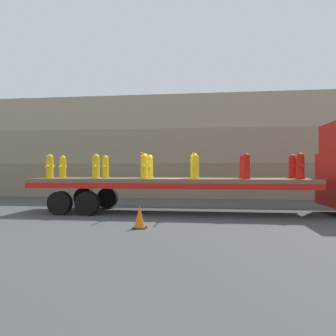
{
  "coord_description": "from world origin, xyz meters",
  "views": [
    {
      "loc": [
        1.46,
        -12.35,
        1.64
      ],
      "look_at": [
        -0.1,
        0.0,
        1.69
      ],
      "focal_mm": 35.0,
      "sensor_mm": 36.0,
      "label": 1
    }
  ],
  "objects_px": {
    "fire_hydrant_yellow_near_2": "(144,166)",
    "fire_hydrant_red_far_4": "(243,167)",
    "fire_hydrant_yellow_far_3": "(195,167)",
    "fire_hydrant_yellow_far_2": "(150,167)",
    "fire_hydrant_yellow_far_1": "(105,167)",
    "fire_hydrant_yellow_far_0": "(63,167)",
    "flatbed_trailer": "(155,184)",
    "fire_hydrant_red_far_5": "(292,167)",
    "fire_hydrant_yellow_near_0": "(50,167)",
    "fire_hydrant_yellow_near_1": "(96,166)",
    "fire_hydrant_red_near_5": "(300,166)",
    "traffic_cone": "(140,217)",
    "fire_hydrant_yellow_near_3": "(194,166)",
    "fire_hydrant_red_near_4": "(246,166)"
  },
  "relations": [
    {
      "from": "fire_hydrant_yellow_near_2",
      "to": "fire_hydrant_red_far_4",
      "type": "xyz_separation_m",
      "value": [
        3.67,
        1.1,
        0.0
      ]
    },
    {
      "from": "fire_hydrant_yellow_far_3",
      "to": "fire_hydrant_red_far_4",
      "type": "bearing_deg",
      "value": 0.0
    },
    {
      "from": "fire_hydrant_yellow_far_2",
      "to": "fire_hydrant_yellow_far_1",
      "type": "bearing_deg",
      "value": 180.0
    },
    {
      "from": "fire_hydrant_yellow_far_0",
      "to": "fire_hydrant_yellow_near_2",
      "type": "xyz_separation_m",
      "value": [
        3.67,
        -1.1,
        0.0
      ]
    },
    {
      "from": "flatbed_trailer",
      "to": "fire_hydrant_yellow_far_2",
      "type": "xyz_separation_m",
      "value": [
        -0.31,
        0.55,
        0.67
      ]
    },
    {
      "from": "fire_hydrant_yellow_near_2",
      "to": "fire_hydrant_red_far_5",
      "type": "xyz_separation_m",
      "value": [
        5.5,
        1.1,
        0.0
      ]
    },
    {
      "from": "fire_hydrant_yellow_near_0",
      "to": "fire_hydrant_yellow_near_1",
      "type": "relative_size",
      "value": 1.0
    },
    {
      "from": "fire_hydrant_yellow_far_1",
      "to": "fire_hydrant_red_near_5",
      "type": "relative_size",
      "value": 1.0
    },
    {
      "from": "fire_hydrant_yellow_far_2",
      "to": "traffic_cone",
      "type": "relative_size",
      "value": 1.41
    },
    {
      "from": "fire_hydrant_yellow_near_0",
      "to": "fire_hydrant_red_far_4",
      "type": "relative_size",
      "value": 1.0
    },
    {
      "from": "fire_hydrant_yellow_far_2",
      "to": "fire_hydrant_yellow_near_1",
      "type": "bearing_deg",
      "value": -148.99
    },
    {
      "from": "fire_hydrant_red_far_4",
      "to": "fire_hydrant_yellow_near_1",
      "type": "bearing_deg",
      "value": -168.67
    },
    {
      "from": "fire_hydrant_yellow_near_3",
      "to": "fire_hydrant_red_near_4",
      "type": "relative_size",
      "value": 1.0
    },
    {
      "from": "fire_hydrant_yellow_far_3",
      "to": "traffic_cone",
      "type": "distance_m",
      "value": 4.44
    },
    {
      "from": "fire_hydrant_yellow_near_1",
      "to": "fire_hydrant_yellow_near_2",
      "type": "bearing_deg",
      "value": 0.0
    },
    {
      "from": "fire_hydrant_yellow_near_0",
      "to": "fire_hydrant_red_near_5",
      "type": "height_order",
      "value": "same"
    },
    {
      "from": "flatbed_trailer",
      "to": "fire_hydrant_red_near_4",
      "type": "relative_size",
      "value": 11.34
    },
    {
      "from": "fire_hydrant_yellow_near_1",
      "to": "fire_hydrant_yellow_far_1",
      "type": "bearing_deg",
      "value": 90.0
    },
    {
      "from": "flatbed_trailer",
      "to": "fire_hydrant_yellow_near_2",
      "type": "distance_m",
      "value": 0.92
    },
    {
      "from": "fire_hydrant_yellow_near_0",
      "to": "fire_hydrant_yellow_far_0",
      "type": "bearing_deg",
      "value": 90.0
    },
    {
      "from": "fire_hydrant_yellow_far_0",
      "to": "fire_hydrant_yellow_near_0",
      "type": "bearing_deg",
      "value": -90.0
    },
    {
      "from": "fire_hydrant_yellow_near_0",
      "to": "fire_hydrant_red_near_5",
      "type": "relative_size",
      "value": 1.0
    },
    {
      "from": "fire_hydrant_yellow_near_2",
      "to": "fire_hydrant_red_far_5",
      "type": "relative_size",
      "value": 1.0
    },
    {
      "from": "flatbed_trailer",
      "to": "traffic_cone",
      "type": "height_order",
      "value": "flatbed_trailer"
    },
    {
      "from": "fire_hydrant_red_far_4",
      "to": "fire_hydrant_red_far_5",
      "type": "relative_size",
      "value": 1.0
    },
    {
      "from": "fire_hydrant_red_near_5",
      "to": "fire_hydrant_red_far_4",
      "type": "bearing_deg",
      "value": 148.99
    },
    {
      "from": "fire_hydrant_yellow_near_0",
      "to": "fire_hydrant_yellow_near_1",
      "type": "height_order",
      "value": "same"
    },
    {
      "from": "fire_hydrant_red_near_4",
      "to": "fire_hydrant_yellow_far_2",
      "type": "bearing_deg",
      "value": 163.27
    },
    {
      "from": "fire_hydrant_yellow_near_0",
      "to": "fire_hydrant_red_near_4",
      "type": "xyz_separation_m",
      "value": [
        7.33,
        0.0,
        0.0
      ]
    },
    {
      "from": "fire_hydrant_yellow_near_0",
      "to": "fire_hydrant_yellow_far_0",
      "type": "distance_m",
      "value": 1.1
    },
    {
      "from": "fire_hydrant_yellow_far_1",
      "to": "fire_hydrant_yellow_far_2",
      "type": "height_order",
      "value": "same"
    },
    {
      "from": "fire_hydrant_yellow_near_2",
      "to": "fire_hydrant_yellow_far_3",
      "type": "relative_size",
      "value": 1.0
    },
    {
      "from": "fire_hydrant_yellow_far_3",
      "to": "fire_hydrant_red_far_4",
      "type": "height_order",
      "value": "same"
    },
    {
      "from": "fire_hydrant_yellow_near_1",
      "to": "fire_hydrant_red_far_5",
      "type": "relative_size",
      "value": 1.0
    },
    {
      "from": "fire_hydrant_yellow_near_2",
      "to": "fire_hydrant_yellow_near_3",
      "type": "relative_size",
      "value": 1.0
    },
    {
      "from": "fire_hydrant_yellow_near_2",
      "to": "fire_hydrant_red_near_5",
      "type": "xyz_separation_m",
      "value": [
        5.5,
        0.0,
        0.0
      ]
    },
    {
      "from": "fire_hydrant_yellow_near_3",
      "to": "fire_hydrant_red_near_4",
      "type": "xyz_separation_m",
      "value": [
        1.83,
        0.0,
        0.0
      ]
    },
    {
      "from": "fire_hydrant_yellow_near_1",
      "to": "fire_hydrant_red_near_5",
      "type": "xyz_separation_m",
      "value": [
        7.33,
        0.0,
        0.0
      ]
    },
    {
      "from": "fire_hydrant_yellow_far_2",
      "to": "fire_hydrant_yellow_near_2",
      "type": "bearing_deg",
      "value": -90.0
    },
    {
      "from": "fire_hydrant_yellow_far_3",
      "to": "fire_hydrant_yellow_near_3",
      "type": "bearing_deg",
      "value": -90.0
    },
    {
      "from": "fire_hydrant_yellow_far_3",
      "to": "fire_hydrant_red_near_4",
      "type": "relative_size",
      "value": 1.0
    },
    {
      "from": "fire_hydrant_yellow_near_0",
      "to": "fire_hydrant_yellow_far_2",
      "type": "distance_m",
      "value": 3.83
    },
    {
      "from": "fire_hydrant_yellow_far_0",
      "to": "fire_hydrant_red_near_5",
      "type": "distance_m",
      "value": 9.23
    },
    {
      "from": "fire_hydrant_yellow_far_1",
      "to": "fire_hydrant_red_far_5",
      "type": "xyz_separation_m",
      "value": [
        7.33,
        0.0,
        0.0
      ]
    },
    {
      "from": "fire_hydrant_yellow_far_2",
      "to": "fire_hydrant_red_near_4",
      "type": "bearing_deg",
      "value": -16.73
    },
    {
      "from": "fire_hydrant_yellow_near_1",
      "to": "fire_hydrant_red_far_4",
      "type": "bearing_deg",
      "value": 11.33
    },
    {
      "from": "fire_hydrant_red_far_4",
      "to": "fire_hydrant_red_near_5",
      "type": "xyz_separation_m",
      "value": [
        1.83,
        -1.1,
        0.0
      ]
    },
    {
      "from": "fire_hydrant_yellow_near_3",
      "to": "traffic_cone",
      "type": "distance_m",
      "value": 3.49
    },
    {
      "from": "flatbed_trailer",
      "to": "fire_hydrant_yellow_near_1",
      "type": "relative_size",
      "value": 11.34
    },
    {
      "from": "fire_hydrant_yellow_far_1",
      "to": "fire_hydrant_red_far_5",
      "type": "height_order",
      "value": "same"
    }
  ]
}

